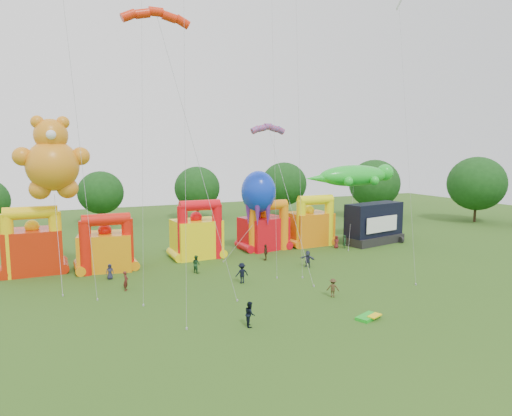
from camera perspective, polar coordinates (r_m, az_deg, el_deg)
name	(u,v)px	position (r m, az deg, el deg)	size (l,w,h in m)	color
ground	(337,347)	(31.09, 10.15, -16.75)	(160.00, 160.00, 0.00)	#2D5417
tree_ring	(318,252)	(28.98, 7.75, -5.43)	(125.87, 127.99, 12.07)	#352314
bouncy_castle_0	(33,247)	(52.16, -26.08, -4.45)	(5.58, 4.49, 7.06)	red
bouncy_castle_1	(106,248)	(50.66, -18.25, -4.78)	(6.02, 5.16, 6.17)	orange
bouncy_castle_2	(197,235)	(54.04, -7.37, -3.42)	(5.55, 4.57, 6.94)	yellow
bouncy_castle_3	(265,230)	(58.21, 1.08, -2.78)	(6.24, 5.45, 6.42)	red
bouncy_castle_4	(310,226)	(61.21, 6.77, -2.21)	(5.71, 4.67, 6.78)	orange
stage_trailer	(374,224)	(63.78, 14.55, -1.92)	(9.22, 4.97, 5.52)	black
teddy_bear_kite	(53,170)	(48.27, -24.04, 4.39)	(6.97, 9.49, 15.96)	orange
gecko_kite	(352,199)	(62.44, 11.95, 1.14)	(14.21, 7.62, 10.68)	green
octopus_kite	(251,214)	(54.97, -0.62, -0.82)	(8.08, 5.45, 10.17)	#0D30CB
parafoil_kites	(176,156)	(38.66, -9.97, 6.39)	(24.08, 11.38, 27.46)	red
diamond_kites	(265,105)	(42.82, 1.09, 12.76)	(27.01, 15.55, 39.52)	red
folded_kite_bundle	(369,317)	(36.23, 13.90, -13.06)	(2.23, 1.68, 0.31)	green
spectator_0	(110,272)	(47.27, -17.80, -7.58)	(0.74, 0.48, 1.52)	#222238
spectator_1	(126,281)	(43.13, -15.96, -8.76)	(0.65, 0.43, 1.79)	#511C17
spectator_2	(196,264)	(47.66, -7.49, -6.97)	(0.90, 0.70, 1.84)	#1B4522
spectator_3	(242,273)	(43.73, -1.78, -8.13)	(1.27, 0.73, 1.96)	black
spectator_4	(266,252)	(52.55, 1.21, -5.56)	(1.09, 0.45, 1.86)	#372716
spectator_5	(308,259)	(49.87, 6.47, -6.34)	(1.67, 0.53, 1.80)	#292C44
spectator_6	(336,242)	(59.80, 10.02, -4.20)	(0.80, 0.52, 1.63)	maroon
spectator_7	(345,242)	(60.01, 11.03, -4.15)	(0.62, 0.41, 1.70)	#183C1E
spectator_8	(250,314)	(33.58, -0.76, -13.10)	(0.88, 0.69, 1.82)	black
spectator_9	(333,288)	(40.32, 9.59, -9.82)	(1.06, 0.61, 1.64)	#43301A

